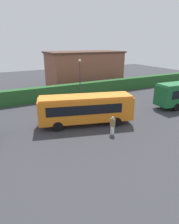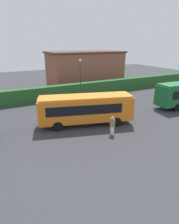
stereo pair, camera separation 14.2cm
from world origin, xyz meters
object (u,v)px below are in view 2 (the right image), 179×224
Objects in this scene: bus_orange at (86,108)px; person_left at (80,109)px; person_center at (112,125)px; lamppost at (80,75)px.

person_left is (0.36, 2.33, -0.90)m from bus_orange.
person_center reaches higher than person_left.
person_center is (1.12, -3.28, -0.85)m from bus_orange.
lamppost is at bearing 84.86° from bus_orange.
lamppost is (2.26, 11.89, 2.73)m from person_center.
person_center is 12.41m from lamppost.
person_left is 5.66m from person_center.
bus_orange is 9.45m from lamppost.
person_center is 0.30× the size of lamppost.
lamppost is at bearing 60.44° from person_center.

